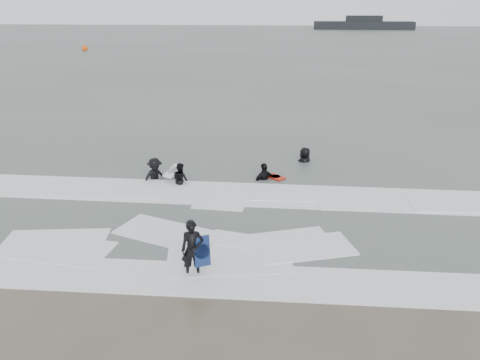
# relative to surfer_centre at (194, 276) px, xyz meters

# --- Properties ---
(ground) EXTENTS (320.00, 320.00, 0.00)m
(ground) POSITION_rel_surfer_centre_xyz_m (0.89, 0.41, 0.00)
(ground) COLOR brown
(ground) RESTS_ON ground
(sea) EXTENTS (320.00, 320.00, 0.00)m
(sea) POSITION_rel_surfer_centre_xyz_m (0.89, 80.41, 0.06)
(sea) COLOR #47544C
(sea) RESTS_ON ground
(surfer_centre) EXTENTS (0.75, 0.56, 1.86)m
(surfer_centre) POSITION_rel_surfer_centre_xyz_m (0.00, 0.00, 0.00)
(surfer_centre) COLOR black
(surfer_centre) RESTS_ON ground
(surfer_wading) EXTENTS (0.98, 0.95, 1.59)m
(surfer_wading) POSITION_rel_surfer_centre_xyz_m (-2.02, 7.42, 0.00)
(surfer_wading) COLOR black
(surfer_wading) RESTS_ON ground
(surfer_breaker) EXTENTS (1.40, 1.39, 1.94)m
(surfer_breaker) POSITION_rel_surfer_centre_xyz_m (-3.32, 7.85, 0.00)
(surfer_breaker) COLOR black
(surfer_breaker) RESTS_ON ground
(surfer_right_near) EXTENTS (1.22, 1.06, 1.97)m
(surfer_right_near) POSITION_rel_surfer_centre_xyz_m (1.73, 8.40, 0.00)
(surfer_right_near) COLOR black
(surfer_right_near) RESTS_ON ground
(surfer_right_far) EXTENTS (1.12, 1.09, 1.95)m
(surfer_right_far) POSITION_rel_surfer_centre_xyz_m (3.69, 11.18, 0.00)
(surfer_right_far) COLOR black
(surfer_right_far) RESTS_ON ground
(surf_foam) EXTENTS (30.03, 9.06, 0.09)m
(surf_foam) POSITION_rel_surfer_centre_xyz_m (0.89, 4.11, 0.04)
(surf_foam) COLOR white
(surf_foam) RESTS_ON ground
(bodyboards) EXTENTS (5.62, 9.23, 1.25)m
(bodyboards) POSITION_rel_surfer_centre_xyz_m (0.03, 5.51, 0.50)
(bodyboards) COLOR #10204E
(bodyboards) RESTS_ON ground
(buoy) EXTENTS (1.00, 1.00, 1.65)m
(buoy) POSITION_rel_surfer_centre_xyz_m (-31.67, 67.05, 0.42)
(buoy) COLOR #E54A0A
(buoy) RESTS_ON ground
(vessel_horizon) EXTENTS (29.19, 5.21, 3.96)m
(vessel_horizon) POSITION_rel_surfer_centre_xyz_m (25.01, 137.96, 1.47)
(vessel_horizon) COLOR black
(vessel_horizon) RESTS_ON ground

